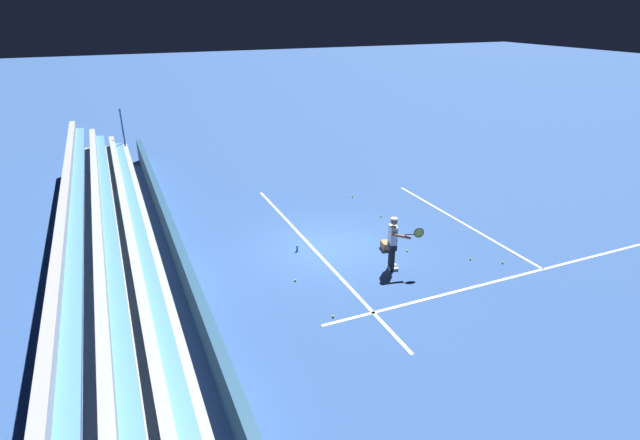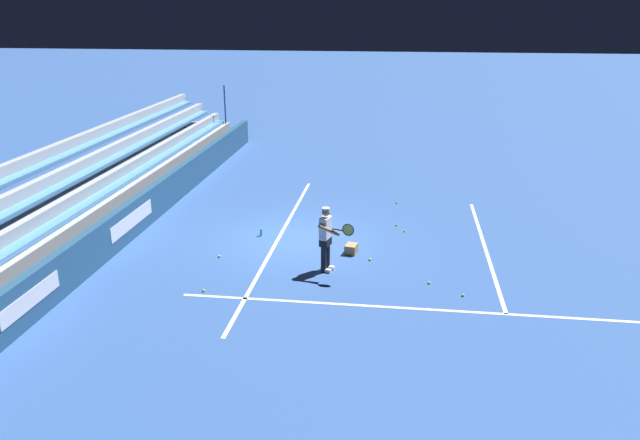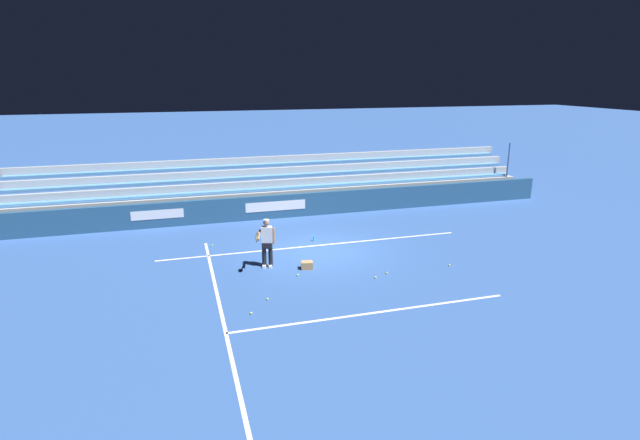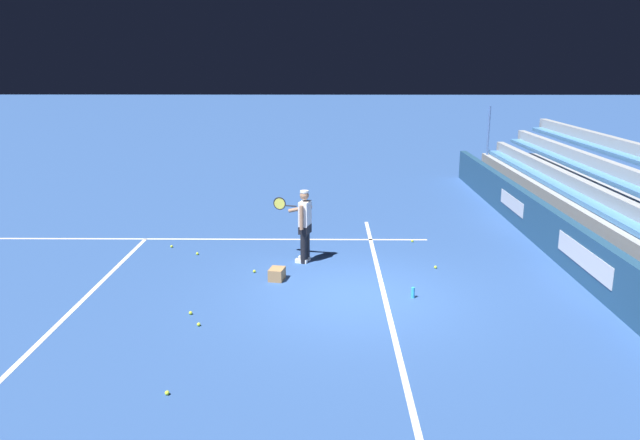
{
  "view_description": "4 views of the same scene",
  "coord_description": "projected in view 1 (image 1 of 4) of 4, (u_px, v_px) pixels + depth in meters",
  "views": [
    {
      "loc": [
        13.85,
        -6.26,
        7.52
      ],
      "look_at": [
        0.26,
        -0.39,
        1.15
      ],
      "focal_mm": 28.0,
      "sensor_mm": 36.0,
      "label": 1
    },
    {
      "loc": [
        17.06,
        3.02,
        6.54
      ],
      "look_at": [
        1.36,
        0.92,
        1.09
      ],
      "focal_mm": 35.0,
      "sensor_mm": 36.0,
      "label": 2
    },
    {
      "loc": [
        5.03,
        17.26,
        6.4
      ],
      "look_at": [
        0.22,
        0.88,
        1.45
      ],
      "focal_mm": 28.0,
      "sensor_mm": 36.0,
      "label": 3
    },
    {
      "loc": [
        -11.81,
        0.67,
        4.58
      ],
      "look_at": [
        1.12,
        0.81,
        1.29
      ],
      "focal_mm": 35.0,
      "sensor_mm": 36.0,
      "label": 4
    }
  ],
  "objects": [
    {
      "name": "tennis_ball_on_baseline",
      "position": [
        394.0,
        220.0,
        18.92
      ],
      "size": [
        0.07,
        0.07,
        0.07
      ],
      "primitive_type": "sphere",
      "color": "#CCE533",
      "rests_on": "ground"
    },
    {
      "name": "back_wall_sponsor_board",
      "position": [
        180.0,
        259.0,
        14.94
      ],
      "size": [
        26.67,
        0.25,
        1.1
      ],
      "color": "navy",
      "rests_on": "ground"
    },
    {
      "name": "tennis_ball_by_box",
      "position": [
        295.0,
        280.0,
        14.79
      ],
      "size": [
        0.07,
        0.07,
        0.07
      ],
      "primitive_type": "sphere",
      "color": "#CCE533",
      "rests_on": "ground"
    },
    {
      "name": "water_bottle",
      "position": [
        297.0,
        248.0,
        16.58
      ],
      "size": [
        0.07,
        0.07,
        0.22
      ],
      "primitive_type": "cylinder",
      "color": "#33B2E5",
      "rests_on": "ground"
    },
    {
      "name": "tennis_ball_stray_back",
      "position": [
        503.0,
        263.0,
        15.8
      ],
      "size": [
        0.07,
        0.07,
        0.07
      ],
      "primitive_type": "sphere",
      "color": "#CCE533",
      "rests_on": "ground"
    },
    {
      "name": "tennis_ball_near_player",
      "position": [
        353.0,
        197.0,
        21.26
      ],
      "size": [
        0.07,
        0.07,
        0.07
      ],
      "primitive_type": "sphere",
      "color": "#CCE533",
      "rests_on": "ground"
    },
    {
      "name": "ground_plane",
      "position": [
        327.0,
        247.0,
        16.93
      ],
      "size": [
        160.0,
        160.0,
        0.0
      ],
      "primitive_type": "plane",
      "color": "#2D5193"
    },
    {
      "name": "tennis_player",
      "position": [
        393.0,
        243.0,
        15.14
      ],
      "size": [
        0.78,
        0.94,
        1.71
      ],
      "color": "black",
      "rests_on": "ground"
    },
    {
      "name": "ball_box_cardboard",
      "position": [
        386.0,
        245.0,
        16.72
      ],
      "size": [
        0.45,
        0.37,
        0.26
      ],
      "primitive_type": "cube",
      "rotation": [
        0.0,
        0.0,
        -0.19
      ],
      "color": "#A87F51",
      "rests_on": "ground"
    },
    {
      "name": "tennis_ball_toward_net",
      "position": [
        333.0,
        316.0,
        13.06
      ],
      "size": [
        0.07,
        0.07,
        0.07
      ],
      "primitive_type": "sphere",
      "color": "#CCE533",
      "rests_on": "ground"
    },
    {
      "name": "court_sideline_white",
      "position": [
        505.0,
        279.0,
        14.92
      ],
      "size": [
        0.1,
        12.0,
        0.01
      ],
      "primitive_type": "cube",
      "color": "white",
      "rests_on": "ground"
    },
    {
      "name": "court_baseline_white",
      "position": [
        314.0,
        249.0,
        16.74
      ],
      "size": [
        12.0,
        0.1,
        0.01
      ],
      "primitive_type": "cube",
      "color": "white",
      "rests_on": "ground"
    },
    {
      "name": "tennis_ball_far_left",
      "position": [
        470.0,
        259.0,
        16.02
      ],
      "size": [
        0.07,
        0.07,
        0.07
      ],
      "primitive_type": "sphere",
      "color": "#CCE533",
      "rests_on": "ground"
    },
    {
      "name": "tennis_ball_far_right",
      "position": [
        407.0,
        251.0,
        16.56
      ],
      "size": [
        0.07,
        0.07,
        0.07
      ],
      "primitive_type": "sphere",
      "color": "#CCE533",
      "rests_on": "ground"
    },
    {
      "name": "court_service_line_white",
      "position": [
        459.0,
        221.0,
        18.93
      ],
      "size": [
        8.22,
        0.1,
        0.01
      ],
      "primitive_type": "cube",
      "color": "white",
      "rests_on": "ground"
    },
    {
      "name": "bleacher_stand",
      "position": [
        114.0,
        265.0,
        14.21
      ],
      "size": [
        25.34,
        2.4,
        2.95
      ],
      "color": "#9EA3A8",
      "rests_on": "ground"
    },
    {
      "name": "tennis_ball_midcourt",
      "position": [
        381.0,
        216.0,
        19.27
      ],
      "size": [
        0.07,
        0.07,
        0.07
      ],
      "primitive_type": "sphere",
      "color": "#CCE533",
      "rests_on": "ground"
    }
  ]
}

